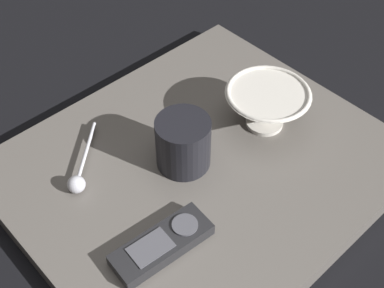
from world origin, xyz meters
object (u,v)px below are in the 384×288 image
Objects in this scene: coffee_mug at (183,143)px; cereal_bowl at (267,106)px; teaspoon at (78,179)px; tv_remote_near at (162,244)px.

cereal_bowl is at bearing 79.34° from coffee_mug.
coffee_mug is at bearing 63.53° from teaspoon.
teaspoon is at bearing -173.35° from tv_remote_near.
coffee_mug reaches higher than cereal_bowl.
teaspoon is at bearing -116.47° from coffee_mug.
coffee_mug reaches higher than teaspoon.
cereal_bowl is at bearing 103.37° from tv_remote_near.
teaspoon is 0.18m from tv_remote_near.
tv_remote_near is (0.07, -0.30, -0.03)m from cereal_bowl.
coffee_mug is 0.17m from tv_remote_near.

